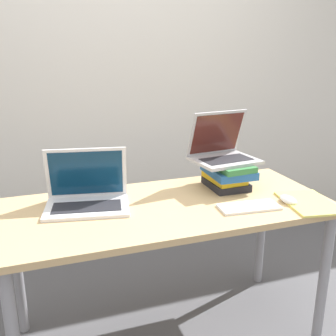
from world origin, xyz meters
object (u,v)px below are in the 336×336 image
book_stack (227,174)px  wireless_keyboard (249,207)px  mouse (288,200)px  laptop_left (87,195)px  notepad (309,203)px  laptop_on_books (222,151)px

book_stack → wireless_keyboard: 0.30m
book_stack → mouse: bearing=-59.3°
laptop_left → notepad: (1.00, -0.31, -0.05)m
laptop_on_books → laptop_left: bearing=-174.9°
laptop_left → wireless_keyboard: 0.75m
laptop_left → laptop_on_books: size_ratio=1.20×
book_stack → mouse: book_stack is taller
laptop_left → book_stack: 0.74m
laptop_left → wireless_keyboard: (0.70, -0.27, -0.05)m
mouse → laptop_left: bearing=163.2°
mouse → notepad: 0.10m
laptop_left → wireless_keyboard: size_ratio=1.44×
laptop_on_books → mouse: laptop_on_books is taller
book_stack → mouse: 0.35m
book_stack → notepad: size_ratio=0.84×
laptop_left → mouse: (0.91, -0.27, -0.04)m
laptop_on_books → mouse: bearing=-61.0°
wireless_keyboard → mouse: size_ratio=2.68×
notepad → wireless_keyboard: bearing=171.5°
book_stack → laptop_on_books: size_ratio=0.82×
wireless_keyboard → mouse: mouse is taller
wireless_keyboard → notepad: (0.30, -0.04, -0.00)m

